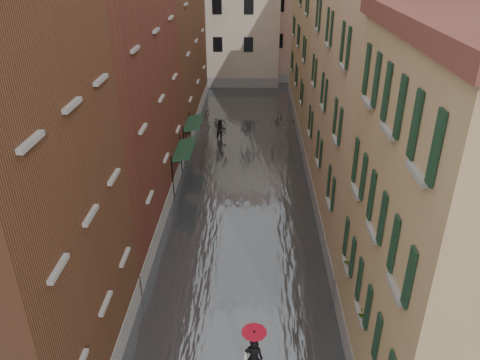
# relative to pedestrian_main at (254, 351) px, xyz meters

# --- Properties ---
(ground) EXTENTS (120.00, 120.00, 0.00)m
(ground) POSITION_rel_pedestrian_main_xyz_m (-0.70, 1.75, -1.19)
(ground) COLOR #535355
(ground) RESTS_ON ground
(floodwater) EXTENTS (10.00, 60.00, 0.20)m
(floodwater) POSITION_rel_pedestrian_main_xyz_m (-0.70, 14.75, -1.09)
(floodwater) COLOR #4A4E52
(floodwater) RESTS_ON ground
(building_left_mid) EXTENTS (6.00, 14.00, 12.50)m
(building_left_mid) POSITION_rel_pedestrian_main_xyz_m (-7.70, 10.75, 5.06)
(building_left_mid) COLOR #562D1B
(building_left_mid) RESTS_ON ground
(building_left_far) EXTENTS (6.00, 16.00, 14.00)m
(building_left_far) POSITION_rel_pedestrian_main_xyz_m (-7.70, 25.75, 5.81)
(building_left_far) COLOR brown
(building_left_far) RESTS_ON ground
(building_right_near) EXTENTS (6.00, 8.00, 11.50)m
(building_right_near) POSITION_rel_pedestrian_main_xyz_m (6.30, -0.25, 4.56)
(building_right_near) COLOR #A07E52
(building_right_near) RESTS_ON ground
(building_right_mid) EXTENTS (6.00, 14.00, 13.00)m
(building_right_mid) POSITION_rel_pedestrian_main_xyz_m (6.30, 10.75, 5.31)
(building_right_mid) COLOR tan
(building_right_mid) RESTS_ON ground
(building_right_far) EXTENTS (6.00, 16.00, 11.50)m
(building_right_far) POSITION_rel_pedestrian_main_xyz_m (6.30, 25.75, 4.56)
(building_right_far) COLOR #A07E52
(building_right_far) RESTS_ON ground
(building_end_cream) EXTENTS (12.00, 9.00, 13.00)m
(building_end_cream) POSITION_rel_pedestrian_main_xyz_m (-3.70, 39.75, 5.31)
(building_end_cream) COLOR beige
(building_end_cream) RESTS_ON ground
(building_end_pink) EXTENTS (10.00, 9.00, 12.00)m
(building_end_pink) POSITION_rel_pedestrian_main_xyz_m (5.30, 41.75, 4.81)
(building_end_pink) COLOR tan
(building_end_pink) RESTS_ON ground
(awning_near) EXTENTS (1.09, 3.35, 2.80)m
(awning_near) POSITION_rel_pedestrian_main_xyz_m (-4.18, 13.86, 1.28)
(awning_near) COLOR #173422
(awning_near) RESTS_ON ground
(awning_far) EXTENTS (1.09, 3.07, 2.80)m
(awning_far) POSITION_rel_pedestrian_main_xyz_m (-4.19, 18.38, 1.28)
(awning_far) COLOR #173422
(awning_far) RESTS_ON ground
(window_planters) EXTENTS (0.59, 5.86, 0.84)m
(window_planters) POSITION_rel_pedestrian_main_xyz_m (3.42, -0.37, 2.32)
(window_planters) COLOR brown
(window_planters) RESTS_ON ground
(pedestrian_main) EXTENTS (0.86, 0.86, 2.06)m
(pedestrian_main) POSITION_rel_pedestrian_main_xyz_m (0.00, 0.00, 0.00)
(pedestrian_main) COLOR black
(pedestrian_main) RESTS_ON ground
(pedestrian_far) EXTENTS (0.98, 0.88, 1.65)m
(pedestrian_far) POSITION_rel_pedestrian_main_xyz_m (-2.56, 21.58, -0.37)
(pedestrian_far) COLOR black
(pedestrian_far) RESTS_ON ground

